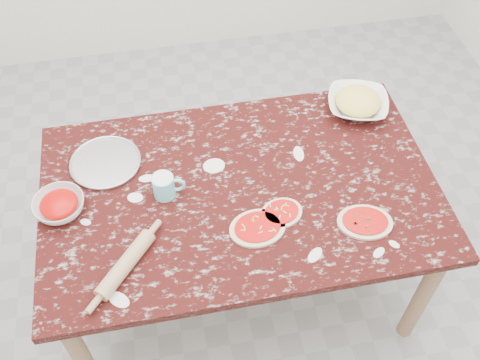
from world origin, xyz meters
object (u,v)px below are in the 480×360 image
at_px(worktable, 240,200).
at_px(sauce_bowl, 60,206).
at_px(rolling_pin, 126,264).
at_px(flour_mug, 165,186).
at_px(cheese_bowl, 357,104).
at_px(pizza_tray, 106,163).

xyz_separation_m(worktable, sauce_bowl, (-0.71, 0.02, 0.11)).
height_order(worktable, sauce_bowl, sauce_bowl).
bearing_deg(rolling_pin, sauce_bowl, 127.38).
xyz_separation_m(worktable, flour_mug, (-0.30, 0.03, 0.14)).
distance_m(worktable, rolling_pin, 0.56).
height_order(worktable, rolling_pin, rolling_pin).
relative_size(cheese_bowl, flour_mug, 2.08).
bearing_deg(pizza_tray, rolling_pin, -83.80).
bearing_deg(cheese_bowl, sauce_bowl, -166.04).
bearing_deg(flour_mug, worktable, -4.93).
bearing_deg(flour_mug, sauce_bowl, -179.39).
distance_m(pizza_tray, rolling_pin, 0.53).
distance_m(cheese_bowl, rolling_pin, 1.26).
xyz_separation_m(worktable, pizza_tray, (-0.53, 0.23, 0.09)).
bearing_deg(worktable, cheese_bowl, 29.74).
bearing_deg(flour_mug, pizza_tray, 137.95).
relative_size(pizza_tray, sauce_bowl, 1.47).
xyz_separation_m(pizza_tray, flour_mug, (0.23, -0.21, 0.05)).
height_order(pizza_tray, rolling_pin, rolling_pin).
bearing_deg(worktable, rolling_pin, -148.71).
distance_m(sauce_bowl, rolling_pin, 0.39).
height_order(pizza_tray, flour_mug, flour_mug).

